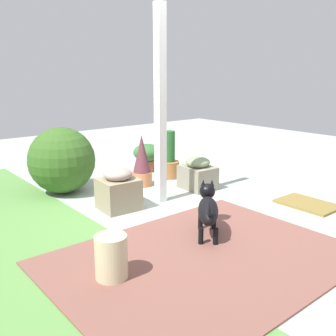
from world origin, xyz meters
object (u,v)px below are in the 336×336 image
terracotta_pot_tall (169,161)px  stone_planter_mid (118,190)px  doormat (308,204)px  terracotta_pot_spiky (142,162)px  round_shrub (62,160)px  dog (208,208)px  porch_pillar (160,107)px  terracotta_pot_broad (147,155)px  stone_planter_nearest (198,174)px  ceramic_urn (111,258)px

terracotta_pot_tall → stone_planter_mid: bearing=116.7°
stone_planter_mid → doormat: size_ratio=0.73×
terracotta_pot_spiky → round_shrub: bearing=67.2°
round_shrub → doormat: size_ratio=1.28×
terracotta_pot_spiky → dog: terracotta_pot_spiky is taller
stone_planter_mid → dog: bearing=-167.7°
porch_pillar → dog: (-1.05, 0.28, -0.83)m
stone_planter_mid → terracotta_pot_tall: (0.64, -1.27, 0.02)m
terracotta_pot_tall → dog: bearing=150.0°
terracotta_pot_broad → doormat: size_ratio=0.67×
terracotta_pot_broad → dog: bearing=156.1°
porch_pillar → terracotta_pot_tall: (0.73, -0.75, -0.86)m
porch_pillar → terracotta_pot_spiky: 1.05m
stone_planter_nearest → stone_planter_mid: size_ratio=0.97×
terracotta_pot_spiky → doormat: terracotta_pot_spiky is taller
stone_planter_mid → terracotta_pot_spiky: terracotta_pot_spiky is taller
stone_planter_nearest → terracotta_pot_broad: (1.15, -0.05, 0.06)m
stone_planter_nearest → ceramic_urn: (-1.23, 2.06, -0.02)m
doormat → terracotta_pot_tall: bearing=13.3°
round_shrub → terracotta_pot_spiky: size_ratio=1.21×
round_shrub → doormat: round_shrub is taller
porch_pillar → terracotta_pot_spiky: porch_pillar is taller
terracotta_pot_broad → ceramic_urn: (-2.38, 2.11, -0.08)m
porch_pillar → stone_planter_nearest: (0.08, -0.68, -0.91)m
ceramic_urn → stone_planter_mid: bearing=-34.6°
round_shrub → porch_pillar: bearing=-145.6°
terracotta_pot_broad → terracotta_pot_spiky: size_ratio=0.63×
terracotta_pot_spiky → terracotta_pot_broad: bearing=-42.2°
dog → round_shrub: bearing=12.1°
stone_planter_nearest → dog: (-1.13, 0.96, 0.07)m
terracotta_pot_spiky → dog: size_ratio=1.20×
terracotta_pot_spiky → dog: (-1.71, 0.49, -0.06)m
terracotta_pot_spiky → ceramic_urn: bearing=138.6°
dog → ceramic_urn: bearing=95.2°
porch_pillar → round_shrub: size_ratio=2.66×
stone_planter_mid → dog: (-1.14, -0.25, 0.05)m
terracotta_pot_broad → terracotta_pot_tall: 0.50m
porch_pillar → terracotta_pot_tall: bearing=-45.7°
stone_planter_mid → terracotta_pot_tall: size_ratio=0.70×
stone_planter_nearest → terracotta_pot_broad: size_ratio=1.07×
stone_planter_mid → terracotta_pot_spiky: 0.94m
terracotta_pot_spiky → porch_pillar: bearing=162.1°
round_shrub → doormat: (-2.26, -1.93, -0.40)m
stone_planter_nearest → ceramic_urn: bearing=120.8°
porch_pillar → stone_planter_nearest: porch_pillar is taller
terracotta_pot_tall → ceramic_urn: terracotta_pot_tall is taller
porch_pillar → round_shrub: bearing=34.4°
ceramic_urn → terracotta_pot_broad: bearing=-41.6°
porch_pillar → terracotta_pot_spiky: size_ratio=3.23×
porch_pillar → stone_planter_mid: 1.03m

